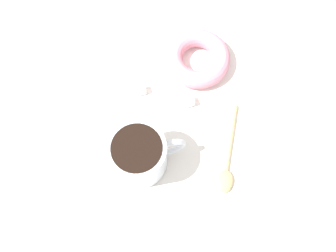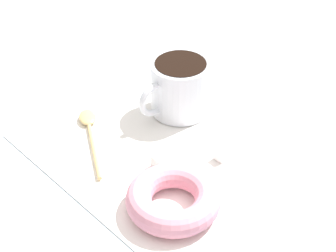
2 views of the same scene
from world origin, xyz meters
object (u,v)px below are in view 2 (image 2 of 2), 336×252
object	(u,v)px
donut	(173,199)
spoon	(89,127)
coffee_cup	(179,87)
sugar_cube_extra	(159,161)
sugar_cube	(222,154)

from	to	relation	value
donut	spoon	world-z (taller)	donut
coffee_cup	spoon	size ratio (longest dim) A/B	0.84
coffee_cup	sugar_cube_extra	size ratio (longest dim) A/B	7.57
donut	spoon	distance (cm)	18.95
coffee_cup	donut	xyz separation A→B (cm)	(-13.99, 13.83, -2.51)
spoon	sugar_cube_extra	xyz separation A→B (cm)	(-12.09, -2.19, 0.36)
donut	sugar_cube_extra	bearing A→B (deg)	-28.65
coffee_cup	sugar_cube_extra	world-z (taller)	coffee_cup
donut	sugar_cube_extra	xyz separation A→B (cm)	(6.77, -3.70, -0.77)
sugar_cube	sugar_cube_extra	world-z (taller)	same
coffee_cup	donut	world-z (taller)	coffee_cup
spoon	coffee_cup	bearing A→B (deg)	-111.54
coffee_cup	sugar_cube_extra	distance (cm)	12.87
spoon	sugar_cube	world-z (taller)	sugar_cube
sugar_cube	donut	bearing A→B (deg)	102.79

